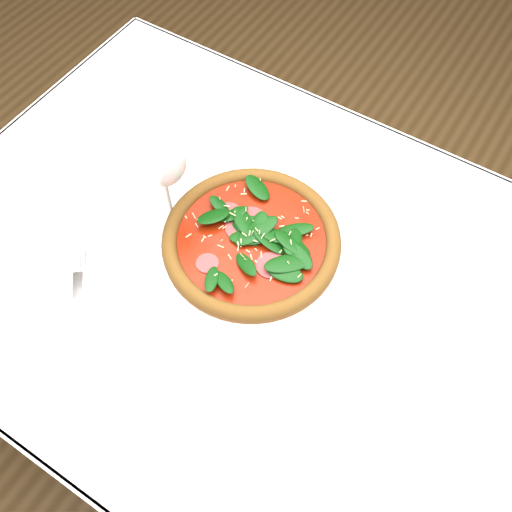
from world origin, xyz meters
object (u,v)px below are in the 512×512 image
Objects in this scene: plate at (251,245)px; napkin at (79,313)px; pizza at (251,238)px; wine_glass at (160,158)px.

napkin is at bearing -122.56° from plate.
pizza is at bearing 180.00° from plate.
wine_glass is 1.31× the size of napkin.
pizza is 0.19m from wine_glass.
plate is 0.29m from napkin.
pizza is at bearing 6.99° from wine_glass.
wine_glass reaches higher than napkin.
wine_glass is at bearing -173.01° from plate.
pizza reaches higher than plate.
pizza is at bearing 57.44° from napkin.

